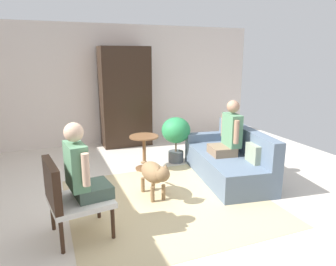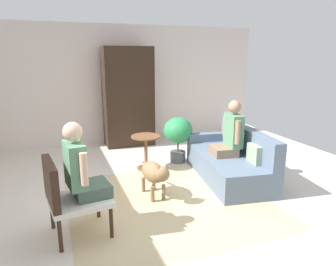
{
  "view_description": "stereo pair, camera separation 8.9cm",
  "coord_description": "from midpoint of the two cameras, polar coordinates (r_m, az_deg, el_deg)",
  "views": [
    {
      "loc": [
        -1.46,
        -3.76,
        1.98
      ],
      "look_at": [
        0.02,
        -0.06,
        0.99
      ],
      "focal_mm": 33.2,
      "sensor_mm": 36.0,
      "label": 1
    },
    {
      "loc": [
        -1.37,
        -3.8,
        1.98
      ],
      "look_at": [
        0.02,
        -0.06,
        0.99
      ],
      "focal_mm": 33.2,
      "sensor_mm": 36.0,
      "label": 2
    }
  ],
  "objects": [
    {
      "name": "round_end_table",
      "position": [
        5.5,
        -4.86,
        -2.81
      ],
      "size": [
        0.51,
        0.51,
        0.62
      ],
      "color": "brown",
      "rests_on": "ground"
    },
    {
      "name": "couch",
      "position": [
        5.27,
        10.71,
        -4.98
      ],
      "size": [
        1.13,
        2.0,
        0.83
      ],
      "color": "slate",
      "rests_on": "ground"
    },
    {
      "name": "armchair",
      "position": [
        3.61,
        -18.59,
        -10.63
      ],
      "size": [
        0.72,
        0.7,
        0.91
      ],
      "color": "#382316",
      "rests_on": "ground"
    },
    {
      "name": "ground_plane",
      "position": [
        4.5,
        -1.15,
        -12.11
      ],
      "size": [
        7.94,
        7.94,
        0.0
      ],
      "primitive_type": "plane",
      "color": "beige"
    },
    {
      "name": "armoire_cabinet",
      "position": [
        6.99,
        -8.24,
        6.54
      ],
      "size": [
        1.07,
        0.56,
        2.18
      ],
      "primitive_type": "cube",
      "color": "black",
      "rests_on": "ground"
    },
    {
      "name": "back_wall",
      "position": [
        7.32,
        -10.66,
        8.69
      ],
      "size": [
        7.0,
        0.12,
        2.66
      ],
      "primitive_type": "cube",
      "color": "silver",
      "rests_on": "ground"
    },
    {
      "name": "person_on_couch",
      "position": [
        5.11,
        10.64,
        -0.06
      ],
      "size": [
        0.49,
        0.57,
        0.89
      ],
      "color": "#826851"
    },
    {
      "name": "area_rug",
      "position": [
        4.44,
        -0.49,
        -12.38
      ],
      "size": [
        2.68,
        2.56,
        0.01
      ],
      "primitive_type": "cube",
      "color": "#C6B284",
      "rests_on": "ground"
    },
    {
      "name": "person_on_armchair",
      "position": [
        3.54,
        -16.33,
        -6.37
      ],
      "size": [
        0.5,
        0.55,
        0.87
      ],
      "color": "#43574A"
    },
    {
      "name": "potted_plant",
      "position": [
        5.83,
        1.04,
        -0.01
      ],
      "size": [
        0.54,
        0.54,
        0.87
      ],
      "color": "#4C5156",
      "rests_on": "ground"
    },
    {
      "name": "dog",
      "position": [
        4.43,
        -3.14,
        -7.39
      ],
      "size": [
        0.32,
        0.86,
        0.58
      ],
      "color": "olive",
      "rests_on": "ground"
    }
  ]
}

